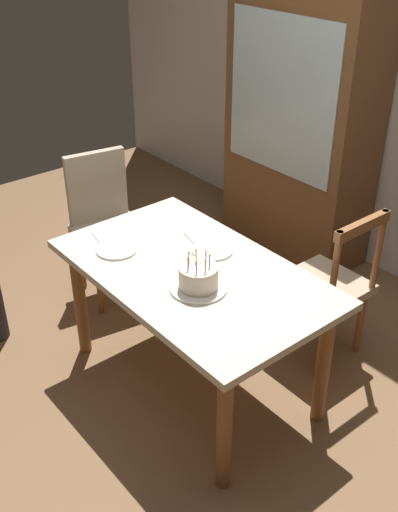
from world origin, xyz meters
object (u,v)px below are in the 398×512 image
dining_table (193,286)px  chair_upholstered (105,218)px  plate_near_celebrant (117,249)px  chair_spindle_back (327,287)px  birthday_cake (198,279)px  plate_far_side (213,250)px  china_cabinet (300,126)px

dining_table → chair_upholstered: size_ratio=1.52×
plate_near_celebrant → chair_spindle_back: bearing=54.5°
plate_near_celebrant → chair_spindle_back: size_ratio=0.23×
birthday_cake → plate_far_side: bearing=128.7°
chair_upholstered → china_cabinet: size_ratio=0.50×
dining_table → plate_far_side: bearing=110.6°
chair_upholstered → birthday_cake: bearing=-11.0°
dining_table → chair_spindle_back: bearing=69.9°
plate_far_side → dining_table: bearing=-69.4°
dining_table → chair_upholstered: (-1.11, 0.16, -0.11)m
plate_near_celebrant → china_cabinet: size_ratio=0.12×
plate_near_celebrant → chair_upholstered: bearing=153.7°
birthday_cake → plate_near_celebrant: (-0.55, -0.11, -0.05)m
china_cabinet → plate_far_side: bearing=-64.5°
chair_upholstered → china_cabinet: bearing=74.5°
birthday_cake → chair_upholstered: (-1.26, 0.25, -0.27)m
plate_far_side → plate_near_celebrant: bearing=-130.2°
plate_near_celebrant → chair_upholstered: (-0.71, 0.35, -0.22)m
dining_table → plate_far_side: plate_far_side is taller
china_cabinet → birthday_cake: bearing=-62.0°
plate_near_celebrant → chair_upholstered: size_ratio=0.23×
birthday_cake → chair_upholstered: bearing=169.0°
plate_near_celebrant → china_cabinet: (-0.33, 1.75, 0.20)m
dining_table → china_cabinet: size_ratio=0.76×
dining_table → plate_far_side: size_ratio=6.58×
chair_spindle_back → chair_upholstered: (-1.39, -0.59, 0.07)m
chair_upholstered → dining_table: bearing=-8.2°
plate_near_celebrant → chair_upholstered: 0.83m
plate_far_side → china_cabinet: (-0.65, 1.36, 0.20)m
china_cabinet → dining_table: bearing=-65.1°
dining_table → china_cabinet: china_cabinet is taller
birthday_cake → chair_spindle_back: chair_spindle_back is taller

